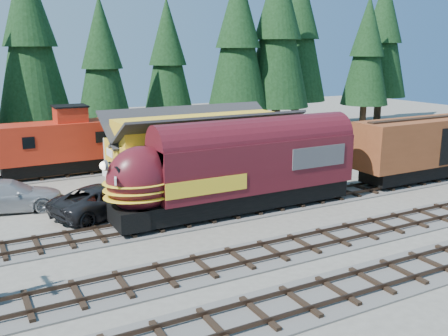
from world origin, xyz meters
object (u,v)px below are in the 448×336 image
locomotive (231,173)px  boxcar (434,145)px  caboose (60,144)px  depot (202,144)px  pickup_truck_a (106,199)px  pickup_truck_b (7,196)px

locomotive → boxcar: boxcar is taller
locomotive → caboose: bearing=116.0°
locomotive → caboose: 15.57m
boxcar → locomotive: bearing=180.0°
caboose → depot: bearing=-42.7°
depot → locomotive: size_ratio=0.84×
pickup_truck_a → locomotive: bearing=-138.5°
pickup_truck_a → pickup_truck_b: bearing=34.5°
pickup_truck_b → locomotive: bearing=-108.9°
depot → locomotive: depot is taller
locomotive → depot: bearing=78.7°
boxcar → pickup_truck_a: boxcar is taller
pickup_truck_a → depot: bearing=-88.4°
depot → boxcar: size_ratio=0.96×
depot → caboose: depot is taller
depot → caboose: 11.07m
locomotive → pickup_truck_b: locomotive is taller
pickup_truck_b → boxcar: bearing=-91.6°
depot → pickup_truck_a: (-7.66, -3.16, -2.07)m
locomotive → boxcar: size_ratio=1.14×
caboose → pickup_truck_b: 8.64m
caboose → pickup_truck_b: bearing=-121.8°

